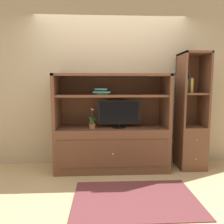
{
  "coord_description": "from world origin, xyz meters",
  "views": [
    {
      "loc": [
        -0.17,
        -3.02,
        1.33
      ],
      "look_at": [
        0.0,
        0.35,
        0.94
      ],
      "focal_mm": 34.8,
      "sensor_mm": 36.0,
      "label": 1
    }
  ],
  "objects_px": {
    "media_console": "(112,139)",
    "potted_plant": "(92,125)",
    "upright_book_row": "(187,85)",
    "magazine_stack": "(102,92)",
    "tv_monitor": "(119,114)",
    "bookshelf_tall": "(191,130)"
  },
  "relations": [
    {
      "from": "tv_monitor",
      "to": "potted_plant",
      "type": "distance_m",
      "value": 0.46
    },
    {
      "from": "tv_monitor",
      "to": "bookshelf_tall",
      "type": "bearing_deg",
      "value": 2.64
    },
    {
      "from": "upright_book_row",
      "to": "media_console",
      "type": "bearing_deg",
      "value": 179.77
    },
    {
      "from": "media_console",
      "to": "upright_book_row",
      "type": "relative_size",
      "value": 6.41
    },
    {
      "from": "upright_book_row",
      "to": "magazine_stack",
      "type": "bearing_deg",
      "value": 179.84
    },
    {
      "from": "bookshelf_tall",
      "to": "magazine_stack",
      "type": "bearing_deg",
      "value": -179.78
    },
    {
      "from": "media_console",
      "to": "potted_plant",
      "type": "relative_size",
      "value": 5.6
    },
    {
      "from": "bookshelf_tall",
      "to": "upright_book_row",
      "type": "bearing_deg",
      "value": -173.91
    },
    {
      "from": "magazine_stack",
      "to": "upright_book_row",
      "type": "relative_size",
      "value": 1.23
    },
    {
      "from": "media_console",
      "to": "upright_book_row",
      "type": "distance_m",
      "value": 1.49
    },
    {
      "from": "media_console",
      "to": "magazine_stack",
      "type": "bearing_deg",
      "value": -179.56
    },
    {
      "from": "media_console",
      "to": "upright_book_row",
      "type": "height_order",
      "value": "media_console"
    },
    {
      "from": "media_console",
      "to": "tv_monitor",
      "type": "distance_m",
      "value": 0.43
    },
    {
      "from": "tv_monitor",
      "to": "potted_plant",
      "type": "bearing_deg",
      "value": -174.57
    },
    {
      "from": "magazine_stack",
      "to": "bookshelf_tall",
      "type": "bearing_deg",
      "value": 0.22
    },
    {
      "from": "potted_plant",
      "to": "bookshelf_tall",
      "type": "relative_size",
      "value": 0.17
    },
    {
      "from": "potted_plant",
      "to": "magazine_stack",
      "type": "distance_m",
      "value": 0.54
    },
    {
      "from": "media_console",
      "to": "magazine_stack",
      "type": "height_order",
      "value": "media_console"
    },
    {
      "from": "media_console",
      "to": "tv_monitor",
      "type": "bearing_deg",
      "value": -24.23
    },
    {
      "from": "magazine_stack",
      "to": "media_console",
      "type": "bearing_deg",
      "value": 0.44
    },
    {
      "from": "tv_monitor",
      "to": "bookshelf_tall",
      "type": "relative_size",
      "value": 0.36
    },
    {
      "from": "potted_plant",
      "to": "bookshelf_tall",
      "type": "height_order",
      "value": "bookshelf_tall"
    }
  ]
}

